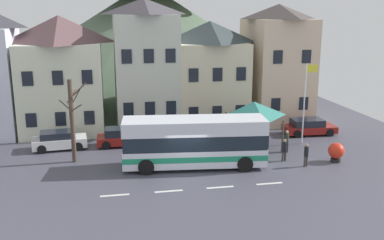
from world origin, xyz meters
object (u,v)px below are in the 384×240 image
object	(u,v)px
transit_bus	(194,143)
parked_car_01	(309,127)
pedestrian_03	(239,144)
flagpole	(306,98)
townhouse_03	(210,74)
harbour_buoy	(336,151)
pedestrian_01	(287,140)
pedestrian_02	(284,149)
bus_shelter	(254,109)
hilltop_castle	(147,32)
parked_car_00	(59,140)
townhouse_02	(145,64)
bare_tree_00	(72,119)
pedestrian_00	(306,153)
townhouse_01	(62,74)
parked_car_02	(123,137)
public_bench	(249,134)
parked_car_03	(234,130)

from	to	relation	value
transit_bus	parked_car_01	bearing A→B (deg)	34.77
pedestrian_03	flagpole	bearing A→B (deg)	17.83
townhouse_03	harbour_buoy	xyz separation A→B (m)	(6.08, -11.50, -3.80)
pedestrian_01	pedestrian_02	world-z (taller)	pedestrian_01
pedestrian_03	harbour_buoy	size ratio (longest dim) A/B	1.12
townhouse_03	bus_shelter	world-z (taller)	townhouse_03
hilltop_castle	parked_car_00	bearing A→B (deg)	-108.87
townhouse_02	bus_shelter	world-z (taller)	townhouse_02
bare_tree_00	bus_shelter	bearing A→B (deg)	3.92
pedestrian_00	townhouse_03	bearing A→B (deg)	107.08
townhouse_01	parked_car_00	world-z (taller)	townhouse_01
townhouse_01	harbour_buoy	world-z (taller)	townhouse_01
townhouse_01	pedestrian_02	size ratio (longest dim) A/B	6.20
parked_car_01	pedestrian_02	bearing A→B (deg)	-125.28
townhouse_03	parked_car_02	size ratio (longest dim) A/B	2.29
townhouse_01	public_bench	xyz separation A→B (m)	(14.45, -6.07, -4.31)
parked_car_03	pedestrian_02	distance (m)	6.42
parked_car_03	pedestrian_02	size ratio (longest dim) A/B	2.75
transit_bus	pedestrian_02	world-z (taller)	transit_bus
parked_car_02	parked_car_03	distance (m)	8.85
transit_bus	parked_car_01	world-z (taller)	transit_bus
pedestrian_01	pedestrian_03	world-z (taller)	pedestrian_01
pedestrian_01	bare_tree_00	size ratio (longest dim) A/B	0.29
townhouse_02	bare_tree_00	bearing A→B (deg)	-122.88
townhouse_01	townhouse_03	bearing A→B (deg)	-2.62
parked_car_01	flagpole	world-z (taller)	flagpole
bus_shelter	parked_car_02	world-z (taller)	bus_shelter
pedestrian_01	parked_car_01	bearing A→B (deg)	48.31
pedestrian_00	bare_tree_00	distance (m)	15.48
pedestrian_02	flagpole	xyz separation A→B (m)	(3.00, 3.54, 2.72)
townhouse_03	parked_car_03	xyz separation A→B (m)	(1.00, -4.50, -3.90)
pedestrian_01	parked_car_03	bearing A→B (deg)	121.52
pedestrian_02	harbour_buoy	world-z (taller)	pedestrian_02
parked_car_02	pedestrian_02	xyz separation A→B (m)	(10.56, -5.69, 0.22)
hilltop_castle	pedestrian_00	distance (m)	35.03
bus_shelter	pedestrian_01	size ratio (longest dim) A/B	2.24
harbour_buoy	parked_car_00	bearing A→B (deg)	160.67
flagpole	townhouse_02	bearing A→B (deg)	145.61
public_bench	flagpole	world-z (taller)	flagpole
townhouse_03	public_bench	world-z (taller)	townhouse_03
public_bench	pedestrian_00	bearing A→B (deg)	-75.22
pedestrian_02	harbour_buoy	xyz separation A→B (m)	(3.36, -0.82, -0.14)
townhouse_01	pedestrian_03	distance (m)	16.23
parked_car_01	flagpole	distance (m)	4.15
parked_car_03	pedestrian_03	world-z (taller)	pedestrian_03
pedestrian_02	pedestrian_00	bearing A→B (deg)	-53.54
parked_car_03	transit_bus	bearing A→B (deg)	-124.31
hilltop_castle	pedestrian_01	size ratio (longest dim) A/B	27.40
bus_shelter	bare_tree_00	world-z (taller)	bare_tree_00
townhouse_01	parked_car_00	bearing A→B (deg)	-89.89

